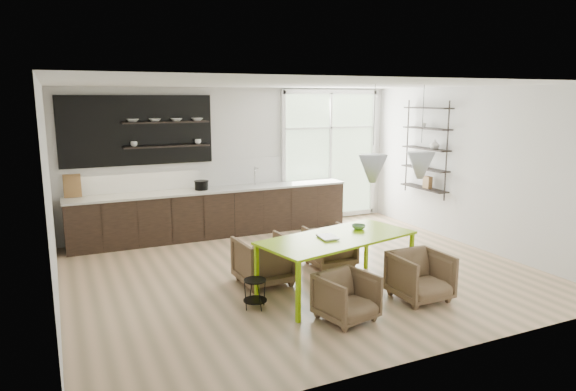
# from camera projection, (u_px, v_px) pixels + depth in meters

# --- Properties ---
(room) EXTENTS (7.02, 6.01, 2.91)m
(room) POSITION_uv_depth(u_px,v_px,m) (304.00, 169.00, 9.04)
(room) COLOR #D4AC87
(room) RESTS_ON ground
(kitchen_run) EXTENTS (5.54, 0.69, 2.75)m
(kitchen_run) POSITION_uv_depth(u_px,v_px,m) (210.00, 206.00, 10.11)
(kitchen_run) COLOR black
(kitchen_run) RESTS_ON ground
(right_shelving) EXTENTS (0.26, 1.22, 1.90)m
(right_shelving) POSITION_uv_depth(u_px,v_px,m) (427.00, 151.00, 10.22)
(right_shelving) COLOR black
(right_shelving) RESTS_ON ground
(dining_table) EXTENTS (2.38, 1.47, 0.81)m
(dining_table) POSITION_uv_depth(u_px,v_px,m) (337.00, 240.00, 7.13)
(dining_table) COLOR #88C106
(dining_table) RESTS_ON ground
(armchair_back_left) EXTENTS (0.80, 0.82, 0.71)m
(armchair_back_left) POSITION_uv_depth(u_px,v_px,m) (264.00, 260.00, 7.55)
(armchair_back_left) COLOR brown
(armchair_back_left) RESTS_ON ground
(armchair_back_right) EXTENTS (0.71, 0.73, 0.65)m
(armchair_back_right) POSITION_uv_depth(u_px,v_px,m) (330.00, 246.00, 8.34)
(armchair_back_right) COLOR brown
(armchair_back_right) RESTS_ON ground
(armchair_front_left) EXTENTS (0.76, 0.77, 0.60)m
(armchair_front_left) POSITION_uv_depth(u_px,v_px,m) (347.00, 297.00, 6.31)
(armchair_front_left) COLOR brown
(armchair_front_left) RESTS_ON ground
(armchair_front_right) EXTENTS (0.71, 0.73, 0.66)m
(armchair_front_right) POSITION_uv_depth(u_px,v_px,m) (420.00, 276.00, 6.95)
(armchair_front_right) COLOR brown
(armchair_front_right) RESTS_ON ground
(wire_stool) EXTENTS (0.31, 0.31, 0.39)m
(wire_stool) POSITION_uv_depth(u_px,v_px,m) (255.00, 290.00, 6.67)
(wire_stool) COLOR black
(wire_stool) RESTS_ON ground
(table_book) EXTENTS (0.26, 0.33, 0.03)m
(table_book) POSITION_uv_depth(u_px,v_px,m) (320.00, 238.00, 7.00)
(table_book) COLOR white
(table_book) RESTS_ON dining_table
(table_bowl) EXTENTS (0.22, 0.22, 0.06)m
(table_bowl) POSITION_uv_depth(u_px,v_px,m) (359.00, 227.00, 7.52)
(table_bowl) COLOR #5E8A57
(table_bowl) RESTS_ON dining_table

